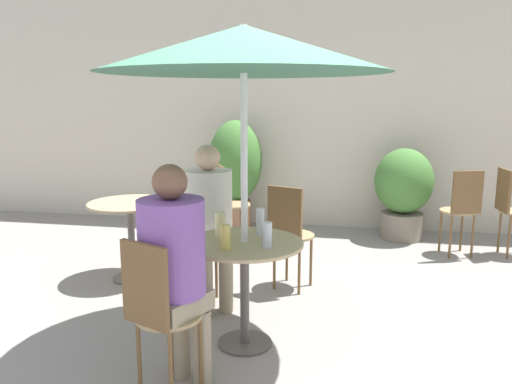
{
  "coord_description": "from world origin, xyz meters",
  "views": [
    {
      "loc": [
        0.42,
        -2.82,
        1.62
      ],
      "look_at": [
        -0.23,
        0.59,
        0.96
      ],
      "focal_mm": 35.0,
      "sensor_mm": 36.0,
      "label": 1
    }
  ],
  "objects_px": {
    "bistro_chair_3": "(227,198)",
    "bistro_chair_5": "(289,228)",
    "bistro_chair_4": "(510,204)",
    "cafe_table_far": "(131,219)",
    "potted_plant_0": "(236,167)",
    "bistro_chair_1": "(157,306)",
    "beer_glass_2": "(225,237)",
    "bistro_chair_2": "(462,205)",
    "potted_plant_1": "(403,189)",
    "bistro_chair_0": "(203,235)",
    "umbrella": "(244,50)",
    "beer_glass_0": "(260,222)",
    "seated_person_0": "(209,214)",
    "beer_glass_3": "(267,235)",
    "beer_glass_1": "(220,225)",
    "cafe_table_near": "(245,264)",
    "seated_person_1": "(174,261)"
  },
  "relations": [
    {
      "from": "bistro_chair_3",
      "to": "potted_plant_0",
      "type": "bearing_deg",
      "value": -25.88
    },
    {
      "from": "seated_person_0",
      "to": "beer_glass_1",
      "type": "relative_size",
      "value": 7.57
    },
    {
      "from": "bistro_chair_4",
      "to": "cafe_table_far",
      "type": "bearing_deg",
      "value": 104.55
    },
    {
      "from": "umbrella",
      "to": "potted_plant_0",
      "type": "bearing_deg",
      "value": 104.09
    },
    {
      "from": "umbrella",
      "to": "bistro_chair_5",
      "type": "bearing_deg",
      "value": 80.34
    },
    {
      "from": "beer_glass_0",
      "to": "beer_glass_1",
      "type": "height_order",
      "value": "beer_glass_0"
    },
    {
      "from": "beer_glass_2",
      "to": "bistro_chair_5",
      "type": "bearing_deg",
      "value": 77.9
    },
    {
      "from": "cafe_table_near",
      "to": "seated_person_0",
      "type": "relative_size",
      "value": 0.6
    },
    {
      "from": "bistro_chair_2",
      "to": "bistro_chair_5",
      "type": "relative_size",
      "value": 1.0
    },
    {
      "from": "beer_glass_3",
      "to": "bistro_chair_3",
      "type": "bearing_deg",
      "value": 110.07
    },
    {
      "from": "bistro_chair_3",
      "to": "umbrella",
      "type": "xyz_separation_m",
      "value": [
        0.65,
        -2.13,
        1.35
      ]
    },
    {
      "from": "bistro_chair_2",
      "to": "beer_glass_0",
      "type": "xyz_separation_m",
      "value": [
        -1.71,
        -2.04,
        0.25
      ]
    },
    {
      "from": "bistro_chair_3",
      "to": "umbrella",
      "type": "height_order",
      "value": "umbrella"
    },
    {
      "from": "cafe_table_far",
      "to": "seated_person_0",
      "type": "height_order",
      "value": "seated_person_0"
    },
    {
      "from": "potted_plant_0",
      "to": "potted_plant_1",
      "type": "distance_m",
      "value": 2.0
    },
    {
      "from": "seated_person_0",
      "to": "beer_glass_3",
      "type": "relative_size",
      "value": 7.94
    },
    {
      "from": "bistro_chair_1",
      "to": "bistro_chair_3",
      "type": "relative_size",
      "value": 1.0
    },
    {
      "from": "seated_person_0",
      "to": "beer_glass_3",
      "type": "bearing_deg",
      "value": -85.06
    },
    {
      "from": "bistro_chair_3",
      "to": "bistro_chair_5",
      "type": "relative_size",
      "value": 1.0
    },
    {
      "from": "beer_glass_0",
      "to": "seated_person_0",
      "type": "bearing_deg",
      "value": 143.23
    },
    {
      "from": "bistro_chair_4",
      "to": "beer_glass_1",
      "type": "distance_m",
      "value": 3.36
    },
    {
      "from": "cafe_table_near",
      "to": "bistro_chair_3",
      "type": "height_order",
      "value": "bistro_chair_3"
    },
    {
      "from": "bistro_chair_3",
      "to": "bistro_chair_5",
      "type": "xyz_separation_m",
      "value": [
        0.82,
        -1.14,
        0.0
      ]
    },
    {
      "from": "beer_glass_3",
      "to": "bistro_chair_5",
      "type": "bearing_deg",
      "value": 89.79
    },
    {
      "from": "cafe_table_near",
      "to": "beer_glass_3",
      "type": "xyz_separation_m",
      "value": [
        0.16,
        -0.1,
        0.23
      ]
    },
    {
      "from": "umbrella",
      "to": "bistro_chair_4",
      "type": "bearing_deg",
      "value": 46.01
    },
    {
      "from": "bistro_chair_2",
      "to": "bistro_chair_4",
      "type": "distance_m",
      "value": 0.51
    },
    {
      "from": "beer_glass_1",
      "to": "potted_plant_0",
      "type": "relative_size",
      "value": 0.12
    },
    {
      "from": "beer_glass_3",
      "to": "potted_plant_1",
      "type": "relative_size",
      "value": 0.15
    },
    {
      "from": "beer_glass_0",
      "to": "beer_glass_2",
      "type": "xyz_separation_m",
      "value": [
        -0.15,
        -0.35,
        -0.02
      ]
    },
    {
      "from": "bistro_chair_1",
      "to": "beer_glass_3",
      "type": "xyz_separation_m",
      "value": [
        0.48,
        0.62,
        0.24
      ]
    },
    {
      "from": "bistro_chair_0",
      "to": "potted_plant_1",
      "type": "bearing_deg",
      "value": 15.2
    },
    {
      "from": "beer_glass_3",
      "to": "potted_plant_1",
      "type": "bearing_deg",
      "value": 69.34
    },
    {
      "from": "bistro_chair_3",
      "to": "umbrella",
      "type": "distance_m",
      "value": 2.6
    },
    {
      "from": "bistro_chair_4",
      "to": "seated_person_0",
      "type": "bearing_deg",
      "value": 118.33
    },
    {
      "from": "potted_plant_0",
      "to": "cafe_table_near",
      "type": "bearing_deg",
      "value": -75.91
    },
    {
      "from": "bistro_chair_3",
      "to": "beer_glass_0",
      "type": "bearing_deg",
      "value": 168.82
    },
    {
      "from": "bistro_chair_2",
      "to": "beer_glass_2",
      "type": "bearing_deg",
      "value": 36.7
    },
    {
      "from": "bistro_chair_2",
      "to": "bistro_chair_3",
      "type": "relative_size",
      "value": 1.0
    },
    {
      "from": "beer_glass_1",
      "to": "beer_glass_2",
      "type": "relative_size",
      "value": 1.11
    },
    {
      "from": "beer_glass_2",
      "to": "beer_glass_3",
      "type": "height_order",
      "value": "beer_glass_3"
    },
    {
      "from": "potted_plant_0",
      "to": "bistro_chair_5",
      "type": "bearing_deg",
      "value": -64.86
    },
    {
      "from": "bistro_chair_3",
      "to": "bistro_chair_4",
      "type": "xyz_separation_m",
      "value": [
        2.93,
        0.23,
        0.0
      ]
    },
    {
      "from": "potted_plant_0",
      "to": "potted_plant_1",
      "type": "height_order",
      "value": "potted_plant_0"
    },
    {
      "from": "cafe_table_near",
      "to": "seated_person_1",
      "type": "xyz_separation_m",
      "value": [
        -0.26,
        -0.59,
        0.2
      ]
    },
    {
      "from": "cafe_table_far",
      "to": "bistro_chair_5",
      "type": "height_order",
      "value": "bistro_chair_5"
    },
    {
      "from": "potted_plant_1",
      "to": "bistro_chair_0",
      "type": "bearing_deg",
      "value": -128.37
    },
    {
      "from": "bistro_chair_3",
      "to": "bistro_chair_5",
      "type": "bearing_deg",
      "value": -175.81
    },
    {
      "from": "bistro_chair_4",
      "to": "potted_plant_1",
      "type": "xyz_separation_m",
      "value": [
        -1.01,
        0.46,
        0.04
      ]
    },
    {
      "from": "bistro_chair_1",
      "to": "bistro_chair_5",
      "type": "distance_m",
      "value": 1.77
    }
  ]
}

